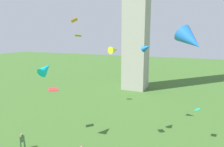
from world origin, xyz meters
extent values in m
cylinder|color=#51754C|center=(-7.72, 15.93, 0.43)|extent=(0.16, 0.16, 0.85)
cylinder|color=#51754C|center=(-7.49, 16.24, 0.43)|extent=(0.16, 0.16, 0.85)
cube|color=#51754C|center=(-7.60, 16.08, 1.19)|extent=(0.49, 0.53, 0.67)
sphere|color=#A37556|center=(-7.60, 16.08, 1.65)|extent=(0.25, 0.25, 0.25)
sphere|color=#A37556|center=(-0.62, 16.59, 1.63)|extent=(0.25, 0.25, 0.25)
cube|color=red|center=(-6.95, 20.55, 5.51)|extent=(1.28, 1.32, 0.38)
cone|color=blue|center=(2.69, 26.74, 10.38)|extent=(1.56, 1.26, 1.21)
cube|color=orange|center=(-2.11, 18.30, 13.18)|extent=(0.89, 1.06, 0.43)
cone|color=#0ABFC4|center=(-5.91, 18.33, 8.37)|extent=(1.12, 1.83, 1.61)
cube|color=#0FC493|center=(9.06, 25.27, 3.76)|extent=(0.64, 0.85, 0.29)
cone|color=blue|center=(7.98, 19.72, 11.44)|extent=(3.00, 2.83, 2.42)
cube|color=gold|center=(-9.20, 29.68, 11.90)|extent=(1.24, 1.08, 0.42)
cone|color=yellow|center=(0.37, 21.92, 10.30)|extent=(1.13, 1.34, 0.84)
camera|label=1|loc=(8.53, 2.62, 11.66)|focal=31.29mm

